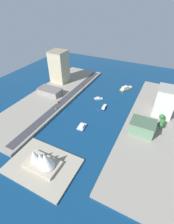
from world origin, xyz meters
name	(u,v)px	position (x,y,z in m)	size (l,w,h in m)	color
ground_plane	(98,109)	(0.00, 0.00, 0.00)	(440.00, 440.00, 0.00)	navy
quay_west	(155,124)	(-80.34, 0.00, 1.68)	(70.00, 240.00, 3.36)	gray
quay_east	(53,96)	(80.34, 0.00, 1.68)	(70.00, 240.00, 3.36)	gray
peninsula_point	(43,166)	(9.15, 113.49, 1.00)	(67.25, 48.64, 2.00)	#A89E89
road_strip	(66,98)	(54.09, 0.00, 3.43)	(11.70, 228.00, 0.15)	#38383D
yacht_sleek_gray	(98,98)	(10.41, -26.49, 1.13)	(14.11, 11.07, 3.40)	#999EA3
ferry_yellow_fast	(126,88)	(-20.08, -78.36, 2.29)	(18.41, 25.21, 6.22)	yellow
patrol_launch_navy	(104,107)	(-7.16, -6.96, 1.38)	(6.49, 17.14, 3.74)	#1E284C
catamaran_blue	(82,127)	(1.95, 45.96, 1.54)	(9.52, 15.74, 4.38)	blue
carpark_squat_concrete	(50,91)	(86.01, -1.11, 8.12)	(38.96, 20.97, 9.46)	gray
office_block_beige	(59,67)	(98.14, -49.29, 31.07)	(28.52, 28.49, 55.35)	#C6B793
hotel_broad_white	(165,101)	(-84.35, -25.60, 23.05)	(24.42, 25.90, 39.32)	silver
terminal_long_green	(142,127)	(-67.35, 24.24, 11.37)	(28.26, 21.72, 15.96)	slate
sedan_silver	(57,108)	(52.02, 29.22, 4.25)	(2.09, 4.47, 1.51)	black
taxi_yellow_cab	(58,102)	(58.46, 16.32, 4.33)	(2.18, 5.20, 1.67)	black
traffic_light_waterfront	(84,85)	(46.76, -44.76, 7.70)	(0.36, 0.36, 6.50)	black
opera_landmark	(42,160)	(8.07, 113.49, 10.15)	(34.40, 21.09, 20.71)	#BCAD93
park_tree_cluster	(162,121)	(-86.39, 0.63, 9.78)	(8.61, 23.07, 10.39)	brown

